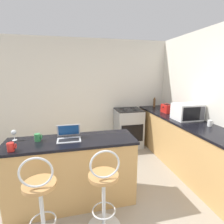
% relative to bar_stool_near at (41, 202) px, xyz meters
% --- Properties ---
extents(wall_back, '(12.00, 0.06, 2.60)m').
position_rel_bar_stool_near_xyz_m(wall_back, '(0.78, 2.63, 0.81)').
color(wall_back, silver).
rests_on(wall_back, ground_plane).
extents(breakfast_bar, '(1.71, 0.57, 0.94)m').
position_rel_bar_stool_near_xyz_m(breakfast_bar, '(0.33, 0.55, -0.02)').
color(breakfast_bar, tan).
rests_on(breakfast_bar, ground_plane).
extents(counter_right, '(0.65, 3.26, 0.94)m').
position_rel_bar_stool_near_xyz_m(counter_right, '(2.45, 0.98, -0.02)').
color(counter_right, tan).
rests_on(counter_right, ground_plane).
extents(bar_stool_near, '(0.40, 0.40, 1.04)m').
position_rel_bar_stool_near_xyz_m(bar_stool_near, '(0.00, 0.00, 0.00)').
color(bar_stool_near, silver).
rests_on(bar_stool_near, ground_plane).
extents(bar_stool_far, '(0.40, 0.40, 1.04)m').
position_rel_bar_stool_near_xyz_m(bar_stool_far, '(0.67, 0.00, 0.00)').
color(bar_stool_far, silver).
rests_on(bar_stool_far, ground_plane).
extents(laptop, '(0.31, 0.25, 0.19)m').
position_rel_bar_stool_near_xyz_m(laptop, '(0.31, 0.59, 0.49)').
color(laptop, '#B7BABF').
rests_on(laptop, breakfast_bar).
extents(microwave, '(0.49, 0.38, 0.31)m').
position_rel_bar_stool_near_xyz_m(microwave, '(2.48, 1.12, 0.60)').
color(microwave, white).
rests_on(microwave, counter_right).
extents(toaster, '(0.18, 0.26, 0.19)m').
position_rel_bar_stool_near_xyz_m(toaster, '(2.42, 1.74, 0.54)').
color(toaster, red).
rests_on(toaster, counter_right).
extents(stove_range, '(0.62, 0.61, 0.95)m').
position_rel_bar_stool_near_xyz_m(stove_range, '(1.71, 2.27, -0.02)').
color(stove_range, '#9EA3A8').
rests_on(stove_range, ground_plane).
extents(pepper_mill, '(0.06, 0.06, 0.25)m').
position_rel_bar_stool_near_xyz_m(pepper_mill, '(2.46, 2.43, 0.56)').
color(pepper_mill, brown).
rests_on(pepper_mill, counter_right).
extents(wine_glass_short, '(0.06, 0.06, 0.14)m').
position_rel_bar_stool_near_xyz_m(wine_glass_short, '(-0.39, 0.71, 0.55)').
color(wine_glass_short, silver).
rests_on(wine_glass_short, breakfast_bar).
extents(mug_red, '(0.10, 0.08, 0.10)m').
position_rel_bar_stool_near_xyz_m(mug_red, '(-0.33, 0.36, 0.49)').
color(mug_red, red).
rests_on(mug_red, breakfast_bar).
extents(mug_green, '(0.09, 0.08, 0.10)m').
position_rel_bar_stool_near_xyz_m(mug_green, '(-0.09, 0.61, 0.49)').
color(mug_green, '#338447').
rests_on(mug_green, breakfast_bar).
extents(mug_white, '(0.09, 0.07, 0.10)m').
position_rel_bar_stool_near_xyz_m(mug_white, '(2.59, 0.66, 0.50)').
color(mug_white, white).
rests_on(mug_white, counter_right).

